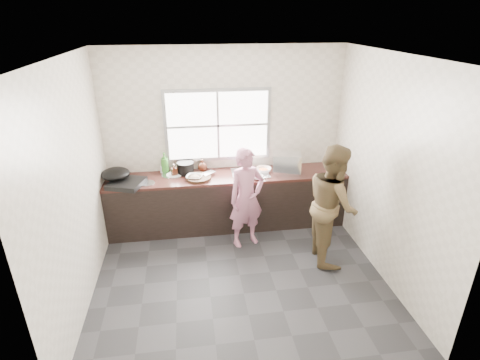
{
  "coord_description": "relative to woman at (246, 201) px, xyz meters",
  "views": [
    {
      "loc": [
        -0.56,
        -3.87,
        3.08
      ],
      "look_at": [
        0.1,
        0.65,
        1.05
      ],
      "focal_mm": 28.0,
      "sensor_mm": 36.0,
      "label": 1
    }
  ],
  "objects": [
    {
      "name": "bottle_brown_short",
      "position": [
        -0.57,
        0.78,
        0.27
      ],
      "size": [
        0.14,
        0.14,
        0.17
      ],
      "primitive_type": "imported",
      "rotation": [
        0.0,
        0.0,
        0.11
      ],
      "color": "#401C10",
      "rests_on": "countertop"
    },
    {
      "name": "wok",
      "position": [
        -1.82,
        0.5,
        0.32
      ],
      "size": [
        0.43,
        0.43,
        0.15
      ],
      "primitive_type": "ellipsoid",
      "rotation": [
        0.0,
        0.0,
        0.07
      ],
      "color": "black",
      "rests_on": "burner"
    },
    {
      "name": "burner",
      "position": [
        -1.66,
        0.38,
        0.21
      ],
      "size": [
        0.57,
        0.57,
        0.07
      ],
      "primitive_type": "cube",
      "rotation": [
        0.0,
        0.0,
        -0.33
      ],
      "color": "black",
      "rests_on": "countertop"
    },
    {
      "name": "wall_right",
      "position": [
        1.6,
        -0.74,
        0.67
      ],
      "size": [
        0.01,
        3.2,
        2.7
      ],
      "primitive_type": "cube",
      "color": "beige",
      "rests_on": "ground"
    },
    {
      "name": "woman",
      "position": [
        0.0,
        0.0,
        0.0
      ],
      "size": [
        0.57,
        0.47,
        1.36
      ],
      "primitive_type": "imported",
      "rotation": [
        0.0,
        0.0,
        0.32
      ],
      "color": "#C17491",
      "rests_on": "floor"
    },
    {
      "name": "bottle_green",
      "position": [
        -1.13,
        0.78,
        0.34
      ],
      "size": [
        0.15,
        0.15,
        0.32
      ],
      "primitive_type": "imported",
      "rotation": [
        0.0,
        0.0,
        0.26
      ],
      "color": "#357D29",
      "rests_on": "countertop"
    },
    {
      "name": "bowl_mince",
      "position": [
        -0.7,
        0.47,
        0.21
      ],
      "size": [
        0.3,
        0.3,
        0.06
      ],
      "primitive_type": "imported",
      "rotation": [
        0.0,
        0.0,
        -0.34
      ],
      "color": "silver",
      "rests_on": "countertop"
    },
    {
      "name": "wall_back",
      "position": [
        -0.2,
        0.87,
        0.67
      ],
      "size": [
        3.6,
        0.01,
        2.7
      ],
      "primitive_type": "cube",
      "color": "beige",
      "rests_on": "ground"
    },
    {
      "name": "cutting_board",
      "position": [
        -0.64,
        0.46,
        0.2
      ],
      "size": [
        0.48,
        0.48,
        0.04
      ],
      "primitive_type": "cylinder",
      "rotation": [
        0.0,
        0.0,
        0.36
      ],
      "color": "black",
      "rests_on": "countertop"
    },
    {
      "name": "dish_rack",
      "position": [
        0.69,
        0.5,
        0.34
      ],
      "size": [
        0.46,
        0.36,
        0.31
      ],
      "primitive_type": "cube",
      "rotation": [
        0.0,
        0.0,
        -0.19
      ],
      "color": "silver",
      "rests_on": "countertop"
    },
    {
      "name": "pot_lid_left",
      "position": [
        -1.38,
        0.4,
        0.19
      ],
      "size": [
        0.25,
        0.25,
        0.01
      ],
      "primitive_type": "cylinder",
      "rotation": [
        0.0,
        0.0,
        0.16
      ],
      "color": "#B4B6BC",
      "rests_on": "countertop"
    },
    {
      "name": "floor",
      "position": [
        -0.2,
        -0.74,
        -0.68
      ],
      "size": [
        3.6,
        3.2,
        0.01
      ],
      "primitive_type": "cube",
      "color": "#2C2C2F",
      "rests_on": "ground"
    },
    {
      "name": "window_glazing",
      "position": [
        -0.3,
        0.83,
        0.87
      ],
      "size": [
        1.5,
        0.01,
        1.0
      ],
      "primitive_type": "cube",
      "color": "white",
      "rests_on": "window_frame"
    },
    {
      "name": "cabinet",
      "position": [
        -0.2,
        0.55,
        -0.27
      ],
      "size": [
        3.6,
        0.62,
        0.82
      ],
      "primitive_type": "cube",
      "color": "black",
      "rests_on": "floor"
    },
    {
      "name": "plate_food",
      "position": [
        -1.0,
        0.64,
        0.19
      ],
      "size": [
        0.28,
        0.28,
        0.02
      ],
      "primitive_type": "cylinder",
      "rotation": [
        0.0,
        0.0,
        0.24
      ],
      "color": "silver",
      "rests_on": "countertop"
    },
    {
      "name": "black_pot",
      "position": [
        -0.82,
        0.69,
        0.27
      ],
      "size": [
        0.26,
        0.26,
        0.18
      ],
      "primitive_type": "cylinder",
      "rotation": [
        0.0,
        0.0,
        -0.03
      ],
      "color": "black",
      "rests_on": "countertop"
    },
    {
      "name": "bottle_brown_tall",
      "position": [
        -0.99,
        0.64,
        0.27
      ],
      "size": [
        0.1,
        0.1,
        0.17
      ],
      "primitive_type": "imported",
      "rotation": [
        0.0,
        0.0,
        0.32
      ],
      "color": "#411D10",
      "rests_on": "countertop"
    },
    {
      "name": "bowl_crabs",
      "position": [
        0.35,
        0.57,
        0.21
      ],
      "size": [
        0.24,
        0.24,
        0.06
      ],
      "primitive_type": "imported",
      "rotation": [
        0.0,
        0.0,
        -0.38
      ],
      "color": "white",
      "rests_on": "countertop"
    },
    {
      "name": "pot_lid_right",
      "position": [
        -1.05,
        0.66,
        0.19
      ],
      "size": [
        0.28,
        0.28,
        0.01
      ],
      "primitive_type": "cylinder",
      "rotation": [
        0.0,
        0.0,
        0.01
      ],
      "color": "silver",
      "rests_on": "countertop"
    },
    {
      "name": "glass_jar",
      "position": [
        -1.17,
        0.78,
        0.23
      ],
      "size": [
        0.08,
        0.08,
        0.1
      ],
      "primitive_type": "cylinder",
      "rotation": [
        0.0,
        0.0,
        0.15
      ],
      "color": "white",
      "rests_on": "countertop"
    },
    {
      "name": "wall_front",
      "position": [
        -0.2,
        -2.34,
        0.67
      ],
      "size": [
        3.6,
        0.01,
        2.7
      ],
      "primitive_type": "cube",
      "color": "beige",
      "rests_on": "ground"
    },
    {
      "name": "person_side",
      "position": [
        1.06,
        -0.49,
        0.13
      ],
      "size": [
        0.68,
        0.84,
        1.62
      ],
      "primitive_type": "imported",
      "rotation": [
        0.0,
        0.0,
        1.48
      ],
      "color": "brown",
      "rests_on": "floor"
    },
    {
      "name": "faucet",
      "position": [
        0.15,
        0.75,
        0.33
      ],
      "size": [
        0.02,
        0.02,
        0.3
      ],
      "primitive_type": "cylinder",
      "color": "silver",
      "rests_on": "countertop"
    },
    {
      "name": "window_frame",
      "position": [
        -0.3,
        0.85,
        0.87
      ],
      "size": [
        1.6,
        0.05,
        1.1
      ],
      "primitive_type": "cube",
      "color": "#9EA0A5",
      "rests_on": "wall_back"
    },
    {
      "name": "cleaver",
      "position": [
        -0.49,
        0.57,
        0.22
      ],
      "size": [
        0.24,
        0.23,
        0.01
      ],
      "primitive_type": "cube",
      "rotation": [
        0.0,
        0.0,
        0.7
      ],
      "color": "silver",
      "rests_on": "cutting_board"
    },
    {
      "name": "countertop",
      "position": [
        -0.2,
        0.55,
        0.16
      ],
      "size": [
        3.6,
        0.64,
        0.04
      ],
      "primitive_type": "cube",
      "color": "#391C17",
      "rests_on": "cabinet"
    },
    {
      "name": "bowl_held",
      "position": [
        0.22,
        0.34,
        0.22
      ],
      "size": [
        0.24,
        0.24,
        0.07
      ],
      "primitive_type": "imported",
      "rotation": [
        0.0,
        0.0,
        -0.15
      ],
      "color": "white",
      "rests_on": "countertop"
    },
    {
      "name": "sink",
      "position": [
        0.15,
        0.55,
        0.19
      ],
      "size": [
        0.55,
        0.45,
        0.02
      ],
      "primitive_type": "cube",
      "color": "silver",
      "rests_on": "countertop"
    },
    {
      "name": "ceiling",
      "position": [
        -0.2,
        -0.74,
        2.03
      ],
      "size": [
        3.6,
        3.2,
        0.01
      ],
      "primitive_type": "cube",
      "color": "silver",
      "rests_on": "wall_back"
    },
    {
      "name": "wall_left",
      "position": [
        -2.01,
        -0.74,
        0.67
      ],
      "size": [
        0.01,
        3.2,
        2.7
      ],
      "primitive_type": "cube",
      "color": "beige",
      "rests_on": "ground"
    }
  ]
}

